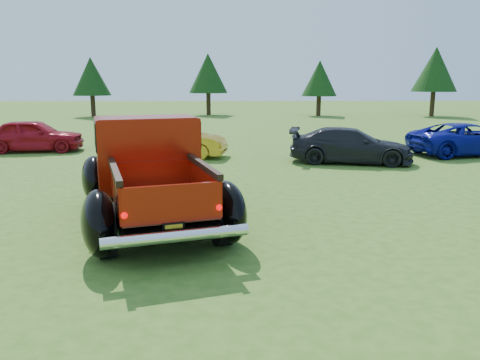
{
  "coord_description": "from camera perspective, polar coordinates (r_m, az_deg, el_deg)",
  "views": [
    {
      "loc": [
        -0.25,
        -8.32,
        2.74
      ],
      "look_at": [
        -0.28,
        0.2,
        0.94
      ],
      "focal_mm": 35.0,
      "sensor_mm": 36.0,
      "label": 1
    }
  ],
  "objects": [
    {
      "name": "ground",
      "position": [
        8.76,
        1.84,
        -6.28
      ],
      "size": [
        120.0,
        120.0,
        0.0
      ],
      "primitive_type": "plane",
      "color": "#38621C",
      "rests_on": "ground"
    },
    {
      "name": "show_car_blue",
      "position": [
        19.66,
        26.0,
        4.51
      ],
      "size": [
        4.67,
        2.87,
        1.21
      ],
      "primitive_type": "imported",
      "rotation": [
        0.0,
        0.0,
        1.78
      ],
      "color": "#0C1187",
      "rests_on": "ground"
    },
    {
      "name": "tree_mid_right",
      "position": [
        38.82,
        9.67,
        12.11
      ],
      "size": [
        2.82,
        2.82,
        4.4
      ],
      "color": "#332114",
      "rests_on": "ground"
    },
    {
      "name": "tree_mid_left",
      "position": [
        39.42,
        -3.91,
        12.84
      ],
      "size": [
        3.2,
        3.2,
        5.0
      ],
      "color": "#332114",
      "rests_on": "ground"
    },
    {
      "name": "pickup_truck",
      "position": [
        9.75,
        -11.18,
        1.27
      ],
      "size": [
        3.94,
        5.86,
        2.04
      ],
      "rotation": [
        0.0,
        0.0,
        0.32
      ],
      "color": "black",
      "rests_on": "ground"
    },
    {
      "name": "tree_east",
      "position": [
        40.79,
        22.69,
        12.33
      ],
      "size": [
        3.46,
        3.46,
        5.4
      ],
      "color": "#332114",
      "rests_on": "ground"
    },
    {
      "name": "show_car_yellow",
      "position": [
        17.37,
        -7.83,
        4.78
      ],
      "size": [
        3.83,
        1.78,
        1.21
      ],
      "primitive_type": "imported",
      "rotation": [
        0.0,
        0.0,
        1.43
      ],
      "color": "gold",
      "rests_on": "ground"
    },
    {
      "name": "show_car_grey",
      "position": [
        16.42,
        13.32,
        4.13
      ],
      "size": [
        4.35,
        2.4,
        1.19
      ],
      "primitive_type": "imported",
      "rotation": [
        0.0,
        0.0,
        1.39
      ],
      "color": "black",
      "rests_on": "ground"
    },
    {
      "name": "tree_west",
      "position": [
        39.12,
        -17.68,
        11.93
      ],
      "size": [
        2.94,
        2.94,
        4.6
      ],
      "color": "#332114",
      "rests_on": "ground"
    },
    {
      "name": "show_car_red",
      "position": [
        20.3,
        -23.88,
        5.0
      ],
      "size": [
        3.94,
        1.98,
        1.29
      ],
      "primitive_type": "imported",
      "rotation": [
        0.0,
        0.0,
        1.69
      ],
      "color": "#A00E1A",
      "rests_on": "ground"
    }
  ]
}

